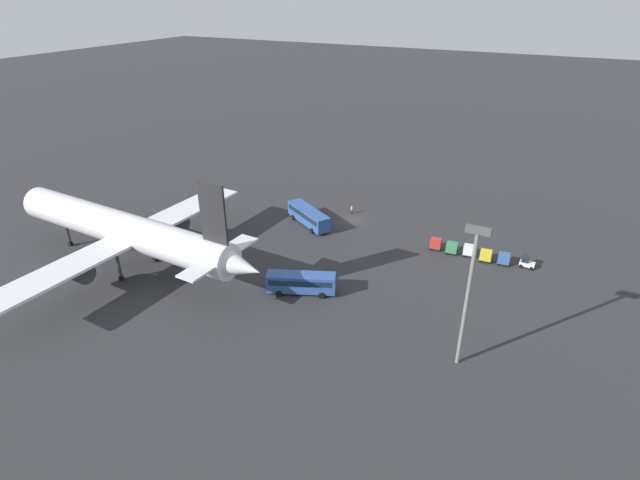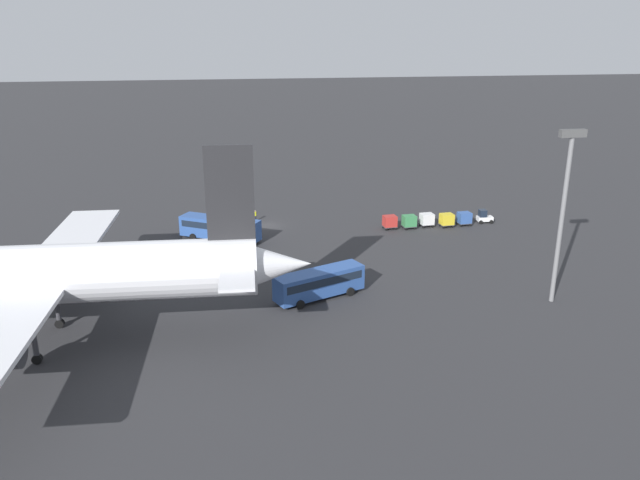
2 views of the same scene
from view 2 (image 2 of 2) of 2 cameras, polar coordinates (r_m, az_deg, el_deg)
ground_plane at (r=96.37m, az=-4.85°, el=1.31°), size 600.00×600.00×0.00m
airplane at (r=63.82m, az=-25.71°, el=-3.02°), size 54.53×46.83×18.92m
shuttle_bus_near at (r=89.94m, az=-9.13°, el=1.17°), size 11.59×8.55×3.29m
shuttle_bus_far at (r=69.77m, az=-0.06°, el=-3.85°), size 10.78×6.45×3.27m
baggage_tug at (r=100.63m, az=14.76°, el=2.06°), size 2.47×1.74×2.10m
worker_person at (r=98.71m, az=-5.95°, el=2.23°), size 0.38×0.38×1.74m
cargo_cart_blue at (r=98.39m, az=13.06°, el=1.98°), size 2.13×1.84×2.06m
cargo_cart_yellow at (r=97.05m, az=11.51°, el=1.86°), size 2.13×1.84×2.06m
cargo_cart_white at (r=96.62m, az=9.74°, el=1.89°), size 2.13×1.84×2.06m
cargo_cart_green at (r=95.27m, az=8.16°, el=1.73°), size 2.13×1.84×2.06m
cargo_cart_red at (r=94.69m, az=6.40°, el=1.70°), size 2.13×1.84×2.06m
light_pole at (r=70.78m, az=21.42°, el=3.38°), size 2.80×0.70×19.06m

